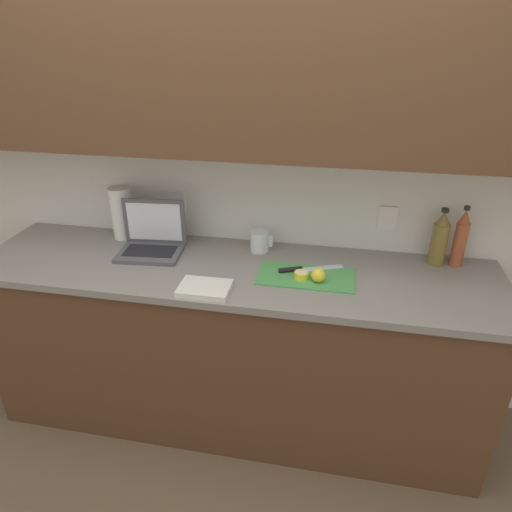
{
  "coord_description": "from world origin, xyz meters",
  "views": [
    {
      "loc": [
        0.48,
        -1.84,
        1.93
      ],
      "look_at": [
        0.12,
        -0.01,
        1.0
      ],
      "focal_mm": 32.0,
      "sensor_mm": 36.0,
      "label": 1
    }
  ],
  "objects_px": {
    "knife": "(300,269)",
    "laptop": "(152,240)",
    "lemon_whole_beside": "(318,275)",
    "cutting_board": "(306,276)",
    "bottle_oil_tall": "(461,239)",
    "measuring_cup": "(260,241)",
    "lemon_half_cut": "(301,275)",
    "paper_towel_roll": "(122,213)",
    "bottle_green_soda": "(440,239)"
  },
  "relations": [
    {
      "from": "knife",
      "to": "laptop",
      "type": "bearing_deg",
      "value": 151.05
    },
    {
      "from": "lemon_whole_beside",
      "to": "cutting_board",
      "type": "bearing_deg",
      "value": 143.14
    },
    {
      "from": "cutting_board",
      "to": "bottle_oil_tall",
      "type": "xyz_separation_m",
      "value": [
        0.69,
        0.26,
        0.13
      ]
    },
    {
      "from": "laptop",
      "to": "measuring_cup",
      "type": "height_order",
      "value": "laptop"
    },
    {
      "from": "lemon_half_cut",
      "to": "lemon_whole_beside",
      "type": "height_order",
      "value": "lemon_whole_beside"
    },
    {
      "from": "knife",
      "to": "bottle_oil_tall",
      "type": "height_order",
      "value": "bottle_oil_tall"
    },
    {
      "from": "cutting_board",
      "to": "bottle_oil_tall",
      "type": "bearing_deg",
      "value": 20.52
    },
    {
      "from": "lemon_whole_beside",
      "to": "measuring_cup",
      "type": "bearing_deg",
      "value": 138.91
    },
    {
      "from": "cutting_board",
      "to": "lemon_whole_beside",
      "type": "height_order",
      "value": "lemon_whole_beside"
    },
    {
      "from": "lemon_half_cut",
      "to": "bottle_oil_tall",
      "type": "xyz_separation_m",
      "value": [
        0.71,
        0.28,
        0.11
      ]
    },
    {
      "from": "lemon_whole_beside",
      "to": "measuring_cup",
      "type": "height_order",
      "value": "measuring_cup"
    },
    {
      "from": "measuring_cup",
      "to": "paper_towel_roll",
      "type": "distance_m",
      "value": 0.75
    },
    {
      "from": "cutting_board",
      "to": "bottle_oil_tall",
      "type": "distance_m",
      "value": 0.74
    },
    {
      "from": "lemon_whole_beside",
      "to": "paper_towel_roll",
      "type": "bearing_deg",
      "value": 164.2
    },
    {
      "from": "measuring_cup",
      "to": "lemon_half_cut",
      "type": "bearing_deg",
      "value": -47.45
    },
    {
      "from": "bottle_oil_tall",
      "to": "lemon_half_cut",
      "type": "bearing_deg",
      "value": -158.02
    },
    {
      "from": "lemon_whole_beside",
      "to": "bottle_oil_tall",
      "type": "xyz_separation_m",
      "value": [
        0.63,
        0.3,
        0.1
      ]
    },
    {
      "from": "measuring_cup",
      "to": "paper_towel_roll",
      "type": "height_order",
      "value": "paper_towel_roll"
    },
    {
      "from": "bottle_green_soda",
      "to": "paper_towel_roll",
      "type": "height_order",
      "value": "bottle_green_soda"
    },
    {
      "from": "laptop",
      "to": "bottle_green_soda",
      "type": "distance_m",
      "value": 1.39
    },
    {
      "from": "knife",
      "to": "bottle_green_soda",
      "type": "xyz_separation_m",
      "value": [
        0.63,
        0.21,
        0.11
      ]
    },
    {
      "from": "bottle_oil_tall",
      "to": "bottle_green_soda",
      "type": "bearing_deg",
      "value": 180.0
    },
    {
      "from": "laptop",
      "to": "lemon_half_cut",
      "type": "bearing_deg",
      "value": -16.91
    },
    {
      "from": "cutting_board",
      "to": "knife",
      "type": "height_order",
      "value": "knife"
    },
    {
      "from": "paper_towel_roll",
      "to": "lemon_whole_beside",
      "type": "bearing_deg",
      "value": -15.8
    },
    {
      "from": "cutting_board",
      "to": "paper_towel_roll",
      "type": "relative_size",
      "value": 1.57
    },
    {
      "from": "lemon_half_cut",
      "to": "bottle_green_soda",
      "type": "xyz_separation_m",
      "value": [
        0.62,
        0.28,
        0.1
      ]
    },
    {
      "from": "cutting_board",
      "to": "measuring_cup",
      "type": "bearing_deg",
      "value": 138.05
    },
    {
      "from": "bottle_oil_tall",
      "to": "paper_towel_roll",
      "type": "height_order",
      "value": "bottle_oil_tall"
    },
    {
      "from": "cutting_board",
      "to": "lemon_half_cut",
      "type": "bearing_deg",
      "value": -124.86
    },
    {
      "from": "measuring_cup",
      "to": "laptop",
      "type": "bearing_deg",
      "value": -168.76
    },
    {
      "from": "bottle_green_soda",
      "to": "measuring_cup",
      "type": "bearing_deg",
      "value": -178.32
    },
    {
      "from": "bottle_green_soda",
      "to": "paper_towel_roll",
      "type": "xyz_separation_m",
      "value": [
        -1.6,
        -0.0,
        0.01
      ]
    },
    {
      "from": "cutting_board",
      "to": "lemon_half_cut",
      "type": "relative_size",
      "value": 6.95
    },
    {
      "from": "lemon_whole_beside",
      "to": "paper_towel_roll",
      "type": "relative_size",
      "value": 0.23
    },
    {
      "from": "lemon_whole_beside",
      "to": "bottle_oil_tall",
      "type": "relative_size",
      "value": 0.21
    },
    {
      "from": "bottle_green_soda",
      "to": "measuring_cup",
      "type": "xyz_separation_m",
      "value": [
        -0.85,
        -0.03,
        -0.08
      ]
    },
    {
      "from": "knife",
      "to": "bottle_oil_tall",
      "type": "distance_m",
      "value": 0.76
    },
    {
      "from": "lemon_half_cut",
      "to": "measuring_cup",
      "type": "xyz_separation_m",
      "value": [
        -0.24,
        0.26,
        0.03
      ]
    },
    {
      "from": "lemon_half_cut",
      "to": "cutting_board",
      "type": "bearing_deg",
      "value": 55.14
    },
    {
      "from": "measuring_cup",
      "to": "lemon_whole_beside",
      "type": "bearing_deg",
      "value": -41.09
    },
    {
      "from": "laptop",
      "to": "lemon_half_cut",
      "type": "xyz_separation_m",
      "value": [
        0.77,
        -0.15,
        -0.04
      ]
    },
    {
      "from": "bottle_green_soda",
      "to": "laptop",
      "type": "bearing_deg",
      "value": -174.62
    },
    {
      "from": "cutting_board",
      "to": "bottle_green_soda",
      "type": "relative_size",
      "value": 1.56
    },
    {
      "from": "lemon_whole_beside",
      "to": "bottle_oil_tall",
      "type": "height_order",
      "value": "bottle_oil_tall"
    },
    {
      "from": "bottle_green_soda",
      "to": "cutting_board",
      "type": "bearing_deg",
      "value": -156.67
    },
    {
      "from": "lemon_whole_beside",
      "to": "paper_towel_roll",
      "type": "height_order",
      "value": "paper_towel_roll"
    },
    {
      "from": "knife",
      "to": "paper_towel_roll",
      "type": "distance_m",
      "value": 1.0
    },
    {
      "from": "lemon_half_cut",
      "to": "bottle_oil_tall",
      "type": "distance_m",
      "value": 0.77
    },
    {
      "from": "bottle_green_soda",
      "to": "bottle_oil_tall",
      "type": "height_order",
      "value": "bottle_oil_tall"
    }
  ]
}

